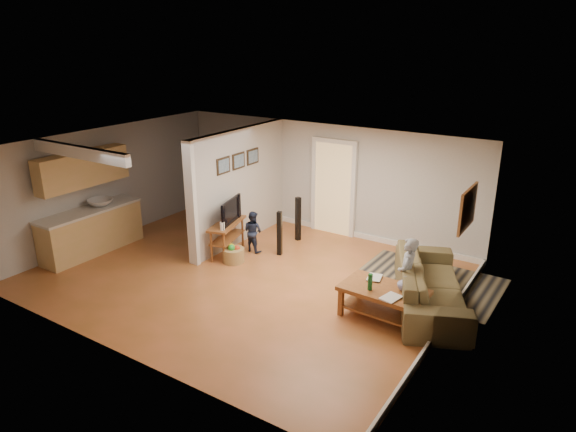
% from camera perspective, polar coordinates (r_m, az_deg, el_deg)
% --- Properties ---
extents(ground, '(7.50, 7.50, 0.00)m').
position_cam_1_polar(ground, '(9.90, -4.72, -6.65)').
color(ground, brown).
rests_on(ground, ground).
extents(room_shell, '(7.54, 6.02, 2.52)m').
position_cam_1_polar(room_shell, '(10.32, -8.23, 2.99)').
color(room_shell, '#B1AEAA').
rests_on(room_shell, ground).
extents(area_rug, '(2.63, 1.95, 0.01)m').
position_cam_1_polar(area_rug, '(9.98, 15.16, -7.07)').
color(area_rug, black).
rests_on(area_rug, ground).
extents(sofa, '(2.03, 2.85, 0.78)m').
position_cam_1_polar(sofa, '(9.20, 15.33, -9.47)').
color(sofa, '#453922').
rests_on(sofa, ground).
extents(coffee_table, '(1.39, 0.85, 0.80)m').
position_cam_1_polar(coffee_table, '(8.46, 10.72, -8.62)').
color(coffee_table, brown).
rests_on(coffee_table, ground).
extents(tv_console, '(0.69, 1.18, 0.96)m').
position_cam_1_polar(tv_console, '(10.65, -6.75, -1.07)').
color(tv_console, brown).
rests_on(tv_console, ground).
extents(speaker_left, '(0.11, 0.11, 0.95)m').
position_cam_1_polar(speaker_left, '(10.61, -0.95, -1.95)').
color(speaker_left, black).
rests_on(speaker_left, ground).
extents(speaker_right, '(0.13, 0.13, 1.00)m').
position_cam_1_polar(speaker_right, '(11.38, 1.12, -0.32)').
color(speaker_right, black).
rests_on(speaker_right, ground).
extents(toy_basket, '(0.44, 0.44, 0.39)m').
position_cam_1_polar(toy_basket, '(10.45, -6.07, -4.26)').
color(toy_basket, olive).
rests_on(toy_basket, ground).
extents(child, '(0.37, 0.51, 1.27)m').
position_cam_1_polar(child, '(8.97, 12.75, -10.03)').
color(child, gray).
rests_on(child, ground).
extents(toddler, '(0.46, 0.37, 0.89)m').
position_cam_1_polar(toddler, '(11.00, -3.87, -3.87)').
color(toddler, '#1D253D').
rests_on(toddler, ground).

